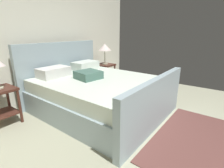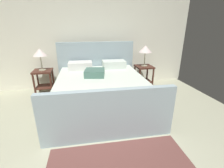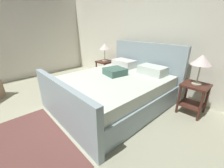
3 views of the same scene
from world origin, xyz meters
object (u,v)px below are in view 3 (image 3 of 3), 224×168
at_px(bed, 115,89).
at_px(table_lamp_left, 105,47).
at_px(nightstand_right, 194,94).
at_px(nightstand_left, 105,67).
at_px(table_lamp_right, 202,61).

xyz_separation_m(bed, table_lamp_left, (-1.30, 0.89, 0.67)).
xyz_separation_m(nightstand_right, nightstand_left, (-2.59, 0.09, 0.00)).
xyz_separation_m(bed, nightstand_left, (-1.30, 0.89, 0.05)).
relative_size(nightstand_right, table_lamp_left, 1.15).
bearing_deg(table_lamp_left, nightstand_left, -80.54).
height_order(bed, table_lamp_right, bed).
bearing_deg(nightstand_right, bed, -148.21).
bearing_deg(bed, table_lamp_right, 31.79).
distance_m(nightstand_right, nightstand_left, 2.59).
bearing_deg(table_lamp_left, bed, -34.56).
xyz_separation_m(table_lamp_right, nightstand_left, (-2.59, 0.09, -0.64)).
distance_m(nightstand_right, table_lamp_left, 2.67).
bearing_deg(table_lamp_right, bed, -148.21).
height_order(nightstand_left, table_lamp_left, table_lamp_left).
bearing_deg(nightstand_left, table_lamp_left, 99.46).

